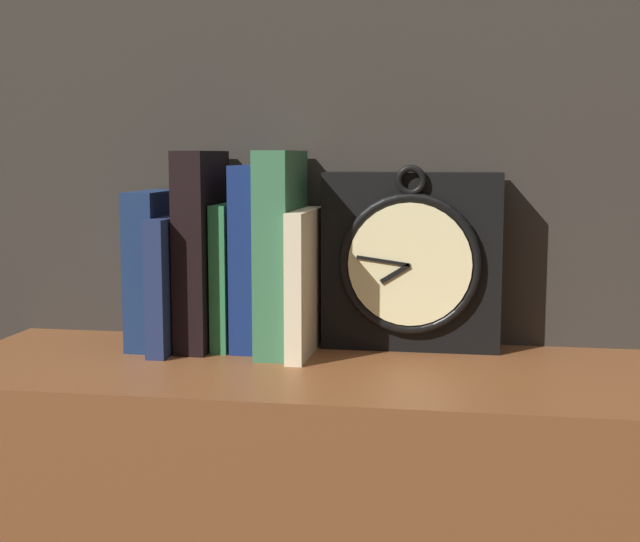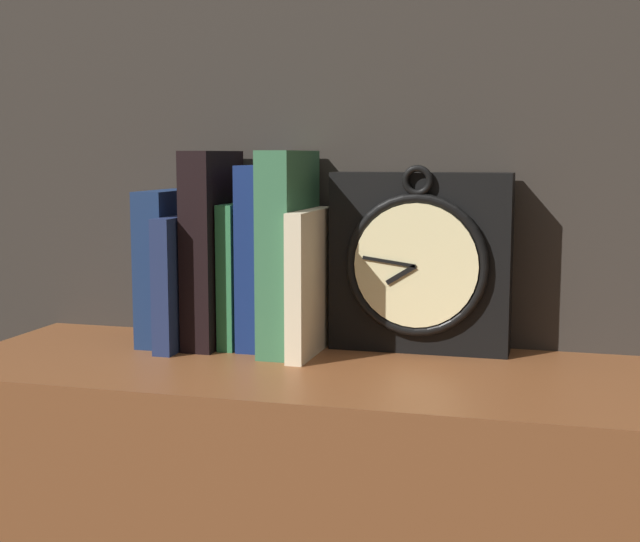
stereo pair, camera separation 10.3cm
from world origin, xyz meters
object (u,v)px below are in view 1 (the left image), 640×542
object	(u,v)px
clock	(411,261)
book_slot5_green	(281,252)
book_slot1_navy	(174,282)
book_slot2_black	(202,250)
book_slot6_cream	(305,282)
book_slot4_navy	(253,257)
book_slot0_navy	(154,268)
book_slot3_green	(229,275)

from	to	relation	value
clock	book_slot5_green	xyz separation A→B (m)	(-0.16, -0.04, 0.01)
clock	book_slot1_navy	world-z (taller)	clock
book_slot2_black	book_slot6_cream	bearing A→B (deg)	-6.00
clock	book_slot4_navy	distance (m)	0.20
book_slot1_navy	book_slot4_navy	distance (m)	0.11
book_slot0_navy	book_slot4_navy	xyz separation A→B (m)	(0.13, 0.01, 0.02)
book_slot1_navy	book_slot2_black	distance (m)	0.05
book_slot0_navy	book_slot5_green	bearing A→B (deg)	-2.94
book_slot0_navy	book_slot6_cream	bearing A→B (deg)	-4.52
clock	book_slot0_navy	size ratio (longest dim) A/B	1.17
book_slot3_green	book_slot1_navy	bearing A→B (deg)	-161.76
clock	book_slot3_green	xyz separation A→B (m)	(-0.23, -0.02, -0.02)
book_slot2_black	book_slot3_green	world-z (taller)	book_slot2_black
book_slot0_navy	book_slot3_green	size ratio (longest dim) A/B	1.09
book_slot1_navy	book_slot6_cream	world-z (taller)	book_slot6_cream
clock	book_slot3_green	size ratio (longest dim) A/B	1.27
book_slot1_navy	book_slot5_green	distance (m)	0.15
book_slot0_navy	book_slot5_green	xyz separation A→B (m)	(0.17, -0.01, 0.03)
book_slot2_black	book_slot5_green	bearing A→B (deg)	-3.90
book_slot4_navy	book_slot5_green	bearing A→B (deg)	-21.16
clock	book_slot3_green	bearing A→B (deg)	-174.55
book_slot4_navy	book_slot1_navy	bearing A→B (deg)	-168.16
clock	book_slot6_cream	world-z (taller)	clock
book_slot4_navy	book_slot6_cream	xyz separation A→B (m)	(0.07, -0.02, -0.03)
book_slot4_navy	book_slot0_navy	bearing A→B (deg)	-177.13
book_slot1_navy	book_slot3_green	xyz separation A→B (m)	(0.07, 0.02, 0.01)
book_slot0_navy	book_slot4_navy	world-z (taller)	book_slot4_navy
clock	book_slot2_black	bearing A→B (deg)	-173.26
book_slot2_black	book_slot4_navy	world-z (taller)	book_slot2_black
book_slot0_navy	book_slot4_navy	bearing A→B (deg)	2.87
clock	book_slot1_navy	xyz separation A→B (m)	(-0.30, -0.04, -0.03)
clock	book_slot3_green	world-z (taller)	clock
book_slot1_navy	clock	bearing A→B (deg)	8.38
book_slot4_navy	book_slot6_cream	size ratio (longest dim) A/B	1.30
book_slot5_green	book_slot4_navy	bearing A→B (deg)	158.84
book_slot2_black	book_slot4_navy	xyz separation A→B (m)	(0.07, 0.01, -0.01)
clock	book_slot1_navy	distance (m)	0.31
book_slot0_navy	book_slot2_black	size ratio (longest dim) A/B	0.80
book_slot2_black	clock	bearing A→B (deg)	6.74
book_slot6_cream	book_slot5_green	bearing A→B (deg)	167.16
clock	book_slot6_cream	xyz separation A→B (m)	(-0.13, -0.05, -0.02)
book_slot1_navy	book_slot6_cream	xyz separation A→B (m)	(0.17, -0.00, 0.00)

